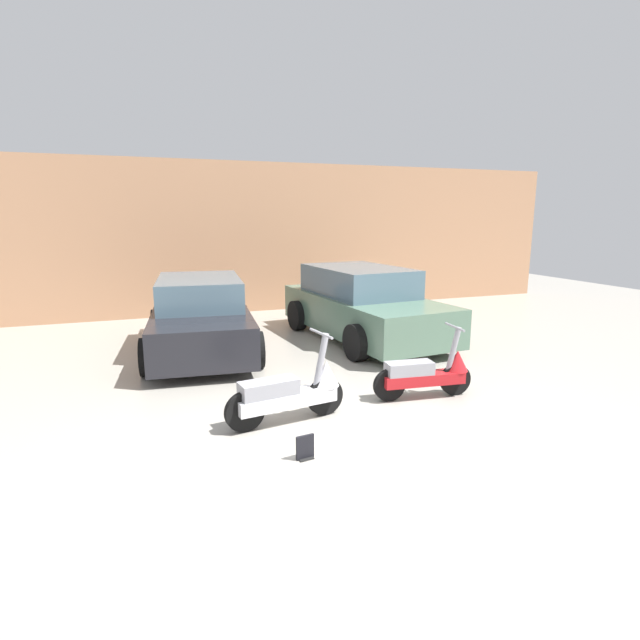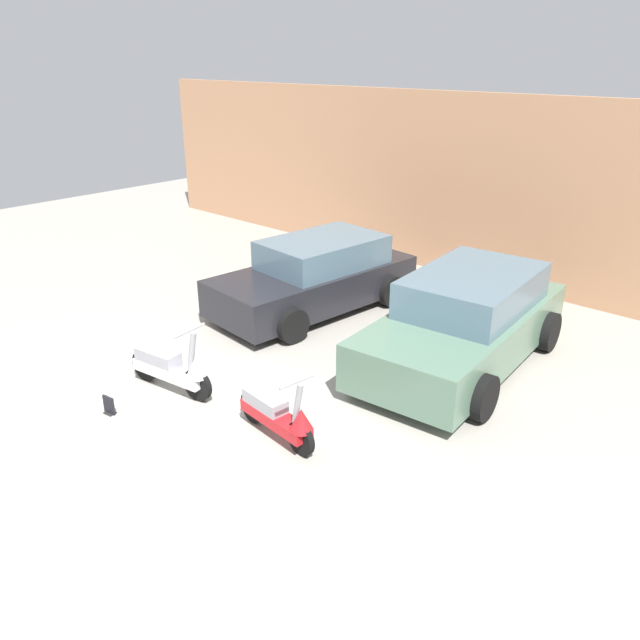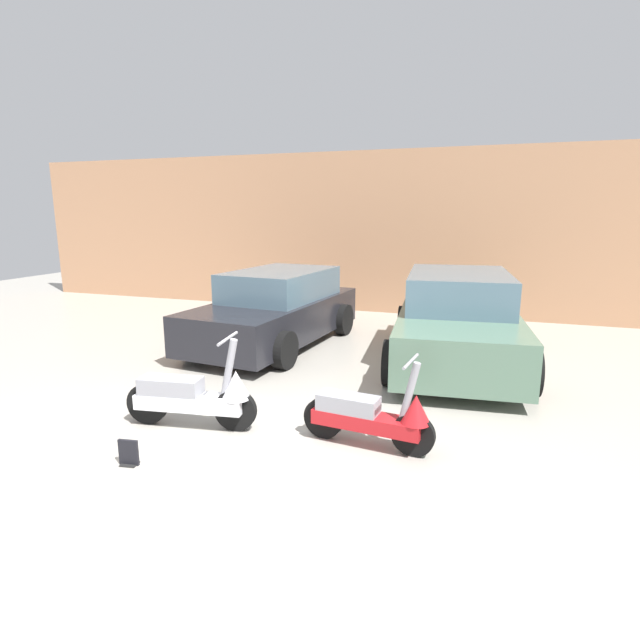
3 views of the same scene
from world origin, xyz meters
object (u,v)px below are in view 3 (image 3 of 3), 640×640
(car_rear_center, at_px, (457,320))
(placard_near_left_scooter, at_px, (129,454))
(scooter_front_left, at_px, (196,395))
(car_rear_left, at_px, (276,309))
(scooter_front_right, at_px, (373,415))

(car_rear_center, xyz_separation_m, placard_near_left_scooter, (-2.77, -4.59, -0.58))
(scooter_front_left, xyz_separation_m, car_rear_left, (-0.63, 3.72, 0.27))
(scooter_front_right, relative_size, car_rear_center, 0.32)
(scooter_front_right, bearing_deg, scooter_front_left, -169.42)
(car_rear_left, xyz_separation_m, placard_near_left_scooter, (0.48, -4.70, -0.54))
(scooter_front_left, xyz_separation_m, car_rear_center, (2.62, 3.62, 0.31))
(scooter_front_right, xyz_separation_m, car_rear_left, (-2.64, 3.57, 0.30))
(scooter_front_right, distance_m, placard_near_left_scooter, 2.45)
(placard_near_left_scooter, bearing_deg, scooter_front_left, 81.27)
(car_rear_left, relative_size, car_rear_center, 0.94)
(car_rear_center, bearing_deg, car_rear_left, -97.19)
(scooter_front_left, distance_m, car_rear_center, 4.48)
(car_rear_left, height_order, car_rear_center, car_rear_center)
(scooter_front_left, height_order, car_rear_center, car_rear_center)
(scooter_front_left, bearing_deg, scooter_front_right, -3.97)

